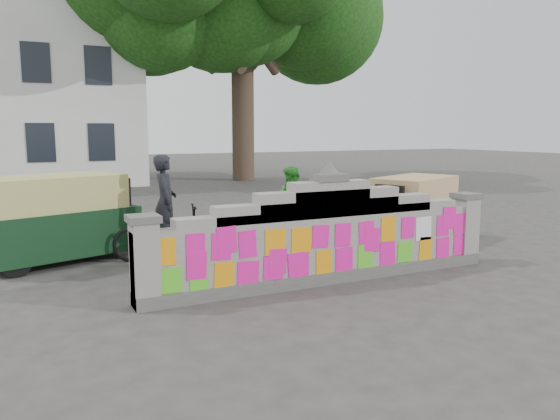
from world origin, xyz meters
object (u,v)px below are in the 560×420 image
at_px(cyclist_rider, 166,214).
at_px(pedestrian, 292,204).
at_px(cyclist_bike, 166,233).
at_px(rickshaw_right, 413,208).
at_px(rickshaw_left, 60,217).

height_order(cyclist_rider, pedestrian, cyclist_rider).
height_order(cyclist_bike, rickshaw_right, rickshaw_right).
bearing_deg(pedestrian, rickshaw_left, -118.47).
bearing_deg(cyclist_rider, rickshaw_left, 78.40).
bearing_deg(pedestrian, cyclist_bike, -105.79).
bearing_deg(cyclist_rider, cyclist_bike, 0.00).
height_order(cyclist_rider, rickshaw_right, cyclist_rider).
bearing_deg(rickshaw_right, pedestrian, -50.07).
xyz_separation_m(cyclist_bike, cyclist_rider, (0.00, 0.00, 0.37)).
xyz_separation_m(pedestrian, rickshaw_left, (-4.87, 0.26, 0.02)).
distance_m(cyclist_rider, rickshaw_right, 5.51).
height_order(rickshaw_left, rickshaw_right, rickshaw_left).
bearing_deg(rickshaw_right, rickshaw_left, -34.93).
xyz_separation_m(cyclist_rider, pedestrian, (3.03, 0.52, -0.05)).
relative_size(pedestrian, rickshaw_left, 0.55).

